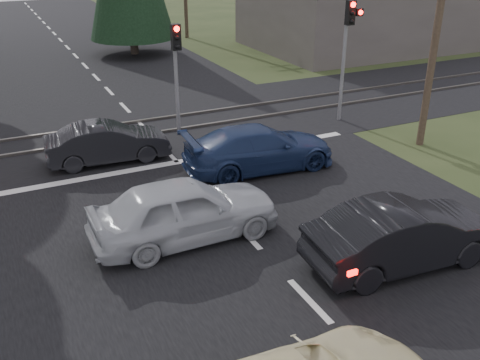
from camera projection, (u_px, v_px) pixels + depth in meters
ground at (310, 301)px, 11.12m from camera, size 120.00×120.00×0.00m
road at (160, 145)px, 19.30m from camera, size 14.00×100.00×0.01m
rail_corridor at (145, 128)px, 20.93m from camera, size 120.00×8.00×0.01m
stop_line at (177, 162)px, 17.82m from camera, size 13.00×0.35×0.00m
rail_near at (151, 133)px, 20.26m from camera, size 120.00×0.12×0.10m
rail_far at (139, 121)px, 21.57m from camera, size 120.00×0.12×0.10m
traffic_signal_right at (348, 38)px, 20.44m from camera, size 0.68×0.48×4.70m
traffic_signal_center at (177, 61)px, 19.07m from camera, size 0.32×0.48×4.10m
utility_pole_near at (440, 9)px, 17.38m from camera, size 1.80×0.26×9.00m
building_right at (363, 15)px, 35.34m from camera, size 14.00×10.00×4.00m
dark_hatchback at (404, 235)px, 12.09m from camera, size 4.69×1.92×1.51m
silver_car at (185, 210)px, 13.09m from camera, size 4.68×1.91×1.59m
blue_sedan at (259, 148)px, 17.06m from camera, size 5.04×2.30×1.43m
dark_car_far at (108, 143)px, 17.65m from camera, size 4.08×1.67×1.32m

